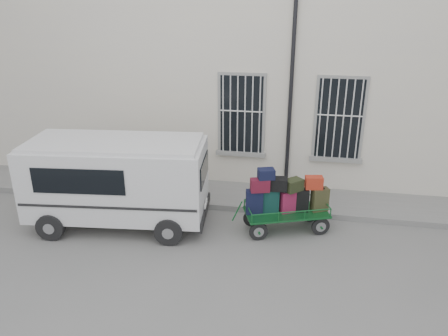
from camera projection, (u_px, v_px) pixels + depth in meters
name	position (u px, v px, depth m)	size (l,w,h in m)	color
ground	(239.00, 238.00, 10.40)	(80.00, 80.00, 0.00)	slate
building	(265.00, 74.00, 14.32)	(24.00, 5.15, 6.00)	beige
sidewalk	(250.00, 197.00, 12.38)	(24.00, 1.70, 0.15)	slate
luggage_cart	(285.00, 200.00, 10.46)	(2.36, 1.51, 1.65)	black
van	(117.00, 177.00, 10.64)	(4.53, 2.34, 2.20)	white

